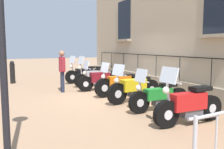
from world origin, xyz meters
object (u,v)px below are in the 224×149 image
object	(u,v)px
motorcycle_maroon	(100,80)
motorcycle_black	(85,74)
motorcycle_orange	(120,84)
bollard	(12,72)
motorcycle_silver	(95,76)
motorcycle_green	(159,97)
pedestrian_standing	(62,69)
motorcycle_red	(189,105)
motorcycle_yellow	(134,88)

from	to	relation	value
motorcycle_maroon	motorcycle_black	bearing A→B (deg)	-93.43
motorcycle_orange	bollard	bearing A→B (deg)	-55.62
motorcycle_silver	motorcycle_orange	xyz separation A→B (m)	(-0.02, 2.45, -0.00)
motorcycle_green	pedestrian_standing	world-z (taller)	pedestrian_standing
motorcycle_orange	motorcycle_maroon	bearing A→B (deg)	-79.47
motorcycle_orange	motorcycle_red	distance (m)	3.66
motorcycle_yellow	motorcycle_green	bearing A→B (deg)	92.95
motorcycle_maroon	motorcycle_yellow	distance (m)	2.44
motorcycle_black	motorcycle_red	world-z (taller)	motorcycle_red
motorcycle_black	motorcycle_green	size ratio (longest dim) A/B	1.07
motorcycle_green	bollard	distance (m)	8.11
motorcycle_orange	motorcycle_green	xyz separation A→B (m)	(0.00, 2.39, -0.04)
motorcycle_silver	pedestrian_standing	bearing A→B (deg)	25.38
pedestrian_standing	motorcycle_orange	bearing A→B (deg)	136.97
motorcycle_yellow	motorcycle_red	distance (m)	2.51
motorcycle_red	motorcycle_yellow	bearing A→B (deg)	-90.37
motorcycle_orange	motorcycle_yellow	world-z (taller)	motorcycle_yellow
motorcycle_silver	motorcycle_yellow	size ratio (longest dim) A/B	1.01
motorcycle_green	pedestrian_standing	distance (m)	4.41
motorcycle_green	bollard	xyz separation A→B (m)	(3.40, -7.36, 0.15)
motorcycle_green	motorcycle_silver	bearing A→B (deg)	-89.81
motorcycle_black	pedestrian_standing	size ratio (longest dim) A/B	1.26
motorcycle_red	bollard	xyz separation A→B (m)	(3.32, -8.62, 0.11)
motorcycle_black	motorcycle_green	bearing A→B (deg)	90.88
bollard	motorcycle_black	bearing A→B (deg)	159.14
motorcycle_yellow	motorcycle_green	size ratio (longest dim) A/B	1.06
motorcycle_silver	motorcycle_yellow	world-z (taller)	motorcycle_silver
motorcycle_green	motorcycle_red	distance (m)	1.27
motorcycle_yellow	motorcycle_green	world-z (taller)	motorcycle_yellow
motorcycle_silver	motorcycle_green	bearing A→B (deg)	90.19
motorcycle_black	motorcycle_green	xyz separation A→B (m)	(-0.09, 6.10, -0.03)
motorcycle_black	motorcycle_maroon	xyz separation A→B (m)	(0.15, 2.42, 0.01)
motorcycle_red	bollard	distance (m)	9.24
motorcycle_orange	motorcycle_black	bearing A→B (deg)	-88.53
motorcycle_silver	pedestrian_standing	world-z (taller)	pedestrian_standing
motorcycle_green	motorcycle_red	bearing A→B (deg)	86.37
motorcycle_maroon	pedestrian_standing	distance (m)	1.62
motorcycle_black	motorcycle_silver	bearing A→B (deg)	93.51
motorcycle_black	motorcycle_silver	distance (m)	1.26
motorcycle_silver	bollard	bearing A→B (deg)	-36.71
motorcycle_black	motorcycle_red	xyz separation A→B (m)	(-0.01, 7.37, 0.01)
pedestrian_standing	motorcycle_maroon	bearing A→B (deg)	167.41
motorcycle_black	motorcycle_orange	bearing A→B (deg)	91.47
motorcycle_yellow	motorcycle_maroon	bearing A→B (deg)	-85.90
pedestrian_standing	motorcycle_red	bearing A→B (deg)	107.45
motorcycle_yellow	motorcycle_green	xyz separation A→B (m)	(-0.06, 1.25, -0.06)
motorcycle_maroon	motorcycle_yellow	xyz separation A→B (m)	(-0.17, 2.44, 0.02)
motorcycle_maroon	pedestrian_standing	bearing A→B (deg)	-12.59
motorcycle_orange	motorcycle_green	world-z (taller)	motorcycle_orange
motorcycle_maroon	bollard	xyz separation A→B (m)	(3.16, -3.68, 0.12)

